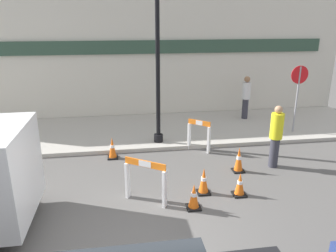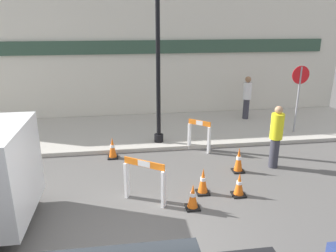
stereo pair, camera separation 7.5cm
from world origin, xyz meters
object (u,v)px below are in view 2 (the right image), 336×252
(stop_sign, at_px, (299,88))
(person_pedestrian, at_px, (247,96))
(streetlamp_post, at_px, (158,9))
(person_worker, at_px, (276,135))

(stop_sign, bearing_deg, person_pedestrian, -58.57)
(stop_sign, xyz_separation_m, person_pedestrian, (-1.09, 1.74, -0.62))
(streetlamp_post, distance_m, person_pedestrian, 5.17)
(person_pedestrian, bearing_deg, person_worker, 54.05)
(person_pedestrian, bearing_deg, streetlamp_post, 3.39)
(streetlamp_post, distance_m, person_worker, 4.75)
(streetlamp_post, xyz_separation_m, stop_sign, (4.73, 0.27, -2.46))
(streetlamp_post, height_order, stop_sign, streetlamp_post)
(stop_sign, bearing_deg, streetlamp_post, 2.67)
(stop_sign, bearing_deg, person_worker, 51.00)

